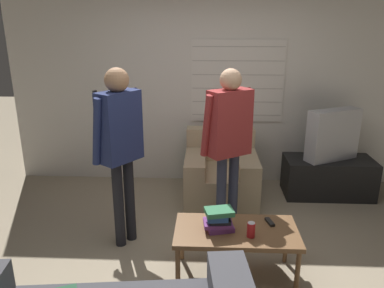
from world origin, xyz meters
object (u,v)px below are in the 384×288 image
(spare_remote, at_px, (270,222))
(coffee_table, at_px, (236,234))
(tv, at_px, (333,135))
(person_left_standing, at_px, (119,136))
(book_stack, at_px, (219,220))
(person_right_standing, at_px, (228,132))
(soda_can, at_px, (251,230))
(armchair_beige, at_px, (221,174))

(spare_remote, bearing_deg, coffee_table, -173.09)
(tv, height_order, person_left_standing, person_left_standing)
(book_stack, bearing_deg, person_left_standing, 150.83)
(person_right_standing, bearing_deg, spare_remote, -95.41)
(soda_can, bearing_deg, armchair_beige, 96.76)
(armchair_beige, xyz_separation_m, coffee_table, (0.09, -1.55, 0.09))
(tv, xyz_separation_m, spare_remote, (-0.98, -1.57, -0.33))
(soda_can, bearing_deg, person_left_standing, 152.72)
(armchair_beige, relative_size, person_right_standing, 0.54)
(book_stack, distance_m, spare_remote, 0.47)
(coffee_table, distance_m, person_left_standing, 1.36)
(book_stack, bearing_deg, armchair_beige, 87.75)
(person_right_standing, bearing_deg, armchair_beige, 58.85)
(coffee_table, distance_m, book_stack, 0.20)
(armchair_beige, distance_m, person_right_standing, 1.10)
(person_left_standing, xyz_separation_m, soda_can, (1.17, -0.61, -0.58))
(coffee_table, xyz_separation_m, book_stack, (-0.15, -0.01, 0.14))
(tv, xyz_separation_m, person_right_standing, (-1.32, -0.94, 0.28))
(book_stack, xyz_separation_m, spare_remote, (0.44, 0.13, -0.08))
(coffee_table, height_order, person_right_standing, person_right_standing)
(person_left_standing, relative_size, person_right_standing, 1.02)
(coffee_table, bearing_deg, armchair_beige, 93.24)
(soda_can, height_order, spare_remote, soda_can)
(person_left_standing, bearing_deg, spare_remote, -69.98)
(coffee_table, bearing_deg, book_stack, -175.77)
(person_right_standing, height_order, spare_remote, person_right_standing)
(person_right_standing, relative_size, spare_remote, 12.50)
(armchair_beige, relative_size, coffee_table, 0.89)
(tv, relative_size, person_left_standing, 0.40)
(coffee_table, bearing_deg, tv, 53.02)
(person_left_standing, bearing_deg, tv, -27.21)
(tv, height_order, person_right_standing, person_right_standing)
(soda_can, bearing_deg, tv, 57.02)
(coffee_table, bearing_deg, soda_can, -44.05)
(person_left_standing, relative_size, soda_can, 13.73)
(tv, bearing_deg, coffee_table, 26.02)
(armchair_beige, distance_m, coffee_table, 1.55)
(coffee_table, xyz_separation_m, soda_can, (0.11, -0.10, 0.11))
(person_left_standing, distance_m, book_stack, 1.19)
(person_right_standing, xyz_separation_m, soda_can, (0.16, -0.86, -0.56))
(coffee_table, height_order, tv, tv)
(tv, bearing_deg, spare_remote, 31.09)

